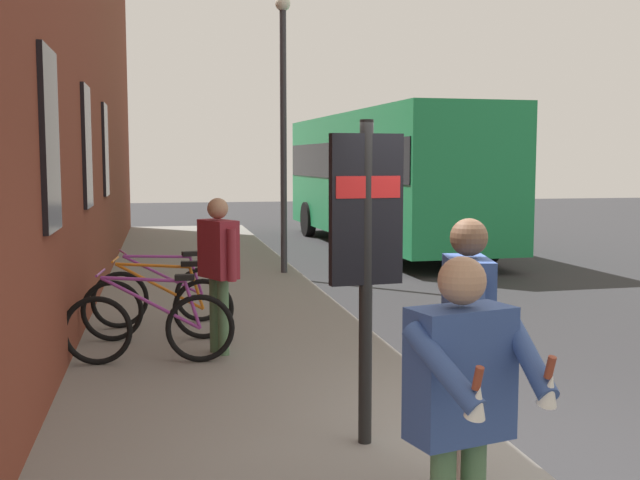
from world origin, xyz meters
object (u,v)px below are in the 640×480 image
bicycle_far_end (159,307)px  transit_info_sign (366,230)px  city_bus (385,172)px  tourist_with_hotdogs (463,395)px  pedestrian_crossing_street (467,328)px  bicycle_beside_lamp (162,295)px  street_lamp (283,110)px  bicycle_under_window (150,327)px  pedestrian_near_bus (218,259)px

bicycle_far_end → transit_info_sign: 4.19m
city_bus → tourist_with_hotdogs: city_bus is taller
pedestrian_crossing_street → tourist_with_hotdogs: size_ratio=1.05×
bicycle_far_end → transit_info_sign: bearing=-157.8°
bicycle_beside_lamp → street_lamp: street_lamp is taller
bicycle_far_end → transit_info_sign: size_ratio=0.74×
city_bus → tourist_with_hotdogs: (-15.76, 4.19, -0.76)m
bicycle_under_window → bicycle_far_end: size_ratio=1.00×
bicycle_under_window → transit_info_sign: (-2.65, -1.61, 1.21)m
bicycle_beside_lamp → city_bus: city_bus is taller
bicycle_far_end → city_bus: (9.83, -5.59, 1.41)m
bicycle_far_end → bicycle_beside_lamp: size_ratio=1.01×
city_bus → bicycle_beside_lamp: bearing=148.3°
bicycle_far_end → bicycle_beside_lamp: 0.87m
pedestrian_near_bus → pedestrian_crossing_street: 4.15m
bicycle_under_window → pedestrian_crossing_street: 4.22m
city_bus → pedestrian_near_bus: (-10.60, 4.94, -0.76)m
bicycle_under_window → city_bus: (10.90, -5.68, 1.41)m
bicycle_far_end → pedestrian_crossing_street: bearing=-158.1°
bicycle_far_end → pedestrian_near_bus: size_ratio=1.04×
transit_info_sign → tourist_with_hotdogs: bearing=176.8°
pedestrian_crossing_street → bicycle_far_end: bearing=21.9°
transit_info_sign → street_lamp: size_ratio=0.47×
bicycle_beside_lamp → pedestrian_crossing_street: 5.94m
bicycle_far_end → street_lamp: size_ratio=0.35×
city_bus → pedestrian_near_bus: 11.72m
bicycle_under_window → bicycle_beside_lamp: 1.94m
bicycle_beside_lamp → bicycle_far_end: bearing=177.1°
bicycle_beside_lamp → tourist_with_hotdogs: tourist_with_hotdogs is taller
city_bus → pedestrian_near_bus: size_ratio=6.23×
pedestrian_near_bus → pedestrian_crossing_street: size_ratio=0.97×
bicycle_far_end → street_lamp: bearing=-23.8°
bicycle_far_end → city_bus: bearing=-29.6°
bicycle_beside_lamp → pedestrian_crossing_street: bearing=-161.6°
pedestrian_crossing_street → street_lamp: street_lamp is taller
city_bus → pedestrian_crossing_street: size_ratio=6.04×
bicycle_under_window → bicycle_beside_lamp: same height
bicycle_under_window → pedestrian_near_bus: bearing=-68.4°
city_bus → pedestrian_near_bus: city_bus is taller
city_bus → pedestrian_crossing_street: bearing=165.8°
pedestrian_crossing_street → street_lamp: bearing=-2.2°
city_bus → pedestrian_crossing_street: city_bus is taller
bicycle_under_window → pedestrian_near_bus: 1.02m
bicycle_far_end → tourist_with_hotdogs: size_ratio=1.05×
transit_info_sign → tourist_with_hotdogs: size_ratio=1.43×
pedestrian_crossing_street → street_lamp: 10.10m
bicycle_beside_lamp → tourist_with_hotdogs: bearing=-168.7°
city_bus → tourist_with_hotdogs: bearing=165.1°
bicycle_under_window → street_lamp: street_lamp is taller
pedestrian_crossing_street → tourist_with_hotdogs: pedestrian_crossing_street is taller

